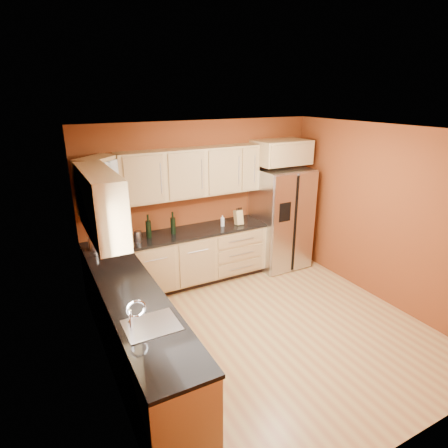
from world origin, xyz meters
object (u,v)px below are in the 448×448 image
Objects in this scene: knife_block at (238,217)px; refrigerator at (280,218)px; canister_left at (93,243)px; soap_dispenser at (223,221)px; wine_bottle_a at (148,226)px.

refrigerator is at bearing -0.66° from knife_block.
soap_dispenser is at bearing 1.15° from canister_left.
refrigerator is 4.89× the size of wine_bottle_a.
canister_left is at bearing -179.93° from refrigerator.
refrigerator is at bearing 0.07° from canister_left.
canister_left is at bearing -172.57° from wine_bottle_a.
soap_dispenser is at bearing 169.42° from knife_block.
wine_bottle_a reaches higher than knife_block.
refrigerator is 7.37× the size of knife_block.
knife_block reaches higher than soap_dispenser.
wine_bottle_a is 2.01× the size of soap_dispenser.
wine_bottle_a is (-2.37, 0.10, 0.21)m from refrigerator.
wine_bottle_a reaches higher than soap_dispenser.
wine_bottle_a is 1.51× the size of knife_block.
canister_left is 2.05m from soap_dispenser.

